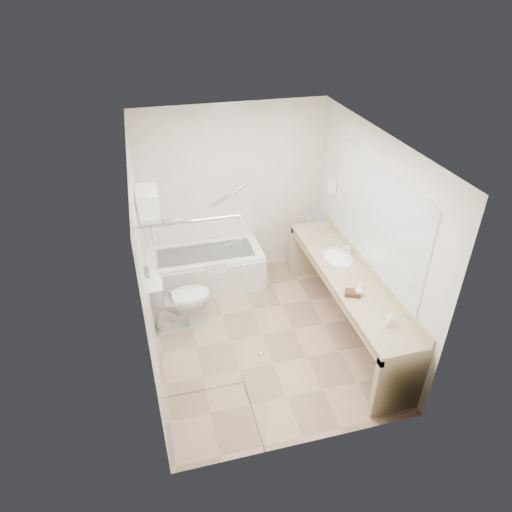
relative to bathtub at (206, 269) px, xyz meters
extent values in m
plane|color=tan|center=(0.50, -1.24, -0.28)|extent=(3.20, 3.20, 0.00)
cube|color=white|center=(0.50, -1.24, 2.22)|extent=(2.60, 3.20, 0.10)
cube|color=beige|center=(0.50, 0.36, 0.97)|extent=(2.60, 0.10, 2.50)
cube|color=beige|center=(0.50, -2.84, 0.97)|extent=(2.60, 0.10, 2.50)
cube|color=beige|center=(-0.80, -1.24, 0.97)|extent=(0.10, 3.20, 2.50)
cube|color=beige|center=(1.80, -1.24, 0.97)|extent=(0.10, 3.20, 2.50)
cube|color=white|center=(0.00, 0.01, 0.00)|extent=(1.60, 0.70, 0.55)
cube|color=beige|center=(0.00, -0.35, -0.03)|extent=(1.60, 0.02, 0.50)
cube|color=white|center=(0.10, -0.34, 0.22)|extent=(0.28, 0.06, 0.18)
cylinder|color=silver|center=(-0.45, 0.32, 0.67)|extent=(0.40, 0.03, 0.03)
cylinder|color=silver|center=(0.45, 0.32, 0.97)|extent=(0.53, 0.03, 0.33)
cube|color=silver|center=(-0.35, -1.94, 0.77)|extent=(0.90, 0.01, 2.10)
cube|color=silver|center=(0.10, -2.39, 0.77)|extent=(0.02, 0.90, 2.10)
cylinder|color=silver|center=(-0.35, -1.94, 1.82)|extent=(0.90, 0.02, 0.02)
sphere|color=silver|center=(0.13, -2.54, 0.72)|extent=(0.05, 0.05, 0.05)
cylinder|color=silver|center=(-0.75, -2.39, 1.67)|extent=(0.04, 0.10, 0.10)
cube|color=silver|center=(-0.67, -0.89, 1.42)|extent=(0.24, 0.55, 0.02)
cylinder|color=silver|center=(-0.67, -0.89, 1.20)|extent=(0.02, 0.55, 0.02)
cube|color=white|center=(-0.67, -0.89, 1.04)|extent=(0.03, 0.42, 0.32)
cube|color=white|center=(-0.67, -0.89, 1.48)|extent=(0.22, 0.40, 0.08)
cube|color=white|center=(-0.67, -0.89, 1.57)|extent=(0.22, 0.40, 0.08)
cube|color=white|center=(-0.67, -0.89, 1.65)|extent=(0.22, 0.40, 0.08)
cube|color=tan|center=(1.52, -1.39, 0.55)|extent=(0.55, 2.70, 0.05)
cube|color=tan|center=(1.78, -1.39, 0.62)|extent=(0.03, 2.70, 0.10)
cube|color=tan|center=(1.27, -1.39, 0.49)|extent=(0.04, 2.70, 0.08)
cube|color=tan|center=(1.52, -2.70, 0.12)|extent=(0.55, 0.08, 0.80)
cube|color=tan|center=(1.52, -0.08, 0.12)|extent=(0.55, 0.08, 0.80)
ellipsoid|color=white|center=(1.55, -0.99, 0.54)|extent=(0.40, 0.52, 0.14)
cylinder|color=silver|center=(1.70, -0.99, 0.65)|extent=(0.03, 0.03, 0.14)
cube|color=silver|center=(1.79, -1.39, 1.27)|extent=(0.02, 2.00, 1.20)
cube|color=silver|center=(1.75, -0.19, 1.17)|extent=(0.08, 0.10, 0.18)
imported|color=white|center=(-0.45, -0.78, 0.12)|extent=(0.86, 0.54, 0.79)
cube|color=#482C19|center=(1.39, -1.77, 0.60)|extent=(0.20, 0.17, 0.06)
imported|color=silver|center=(1.55, -2.32, 0.61)|extent=(0.11, 0.16, 0.07)
imported|color=silver|center=(1.47, -1.78, 0.63)|extent=(0.14, 0.16, 0.10)
cylinder|color=silver|center=(1.42, -0.59, 0.66)|extent=(0.06, 0.06, 0.17)
cylinder|color=blue|center=(1.42, -0.59, 0.75)|extent=(0.03, 0.03, 0.02)
cylinder|color=silver|center=(1.48, -0.14, 0.66)|extent=(0.06, 0.06, 0.16)
cylinder|color=blue|center=(1.48, -0.14, 0.75)|extent=(0.03, 0.03, 0.02)
cylinder|color=silver|center=(1.57, -0.38, 0.65)|extent=(0.06, 0.06, 0.16)
cylinder|color=blue|center=(1.57, -0.38, 0.75)|extent=(0.03, 0.03, 0.02)
cylinder|color=silver|center=(1.33, -1.17, 0.62)|extent=(0.07, 0.07, 0.09)
cylinder|color=silver|center=(1.36, -0.94, 0.62)|extent=(0.08, 0.08, 0.09)
camera|label=1|loc=(-0.66, -5.41, 3.67)|focal=32.00mm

